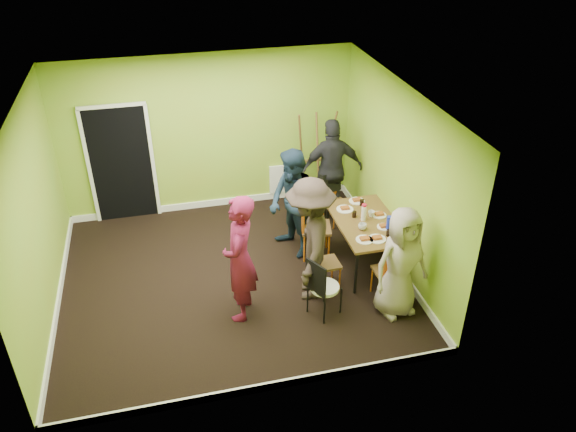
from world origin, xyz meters
name	(u,v)px	position (x,y,z in m)	size (l,w,h in m)	color
ground	(233,278)	(0.00, 0.00, 0.00)	(5.00, 5.00, 0.00)	black
room_walls	(228,221)	(-0.02, 0.04, 0.99)	(5.04, 4.54, 2.82)	#93A82B
dining_table	(366,224)	(2.05, -0.08, 0.70)	(0.90, 1.50, 0.75)	black
chair_left_far	(310,222)	(1.29, 0.31, 0.61)	(0.54, 0.53, 1.09)	#D36213
chair_left_near	(322,259)	(1.23, -0.51, 0.49)	(0.38, 0.37, 0.86)	#D36213
chair_back_end	(331,187)	(1.93, 1.28, 0.63)	(0.48, 0.52, 0.89)	#D36213
chair_front_end	(392,270)	(2.07, -1.03, 0.53)	(0.40, 0.41, 0.94)	#D36213
chair_bentwood	(322,285)	(1.04, -1.10, 0.51)	(0.49, 0.48, 0.92)	black
easel	(315,158)	(1.83, 1.95, 0.88)	(0.71, 0.67, 1.77)	brown
plate_near_left	(345,209)	(1.84, 0.33, 0.76)	(0.26, 0.26, 0.01)	white
plate_near_right	(365,240)	(1.84, -0.56, 0.76)	(0.25, 0.25, 0.01)	white
plate_far_back	(357,201)	(2.11, 0.53, 0.76)	(0.25, 0.25, 0.01)	white
plate_far_front	(377,239)	(2.02, -0.58, 0.76)	(0.26, 0.26, 0.01)	white
plate_wall_back	(379,215)	(2.29, 0.03, 0.76)	(0.22, 0.22, 0.01)	white
plate_wall_front	(384,227)	(2.24, -0.30, 0.76)	(0.21, 0.21, 0.01)	white
thermos	(364,213)	(2.01, -0.03, 0.87)	(0.08, 0.08, 0.24)	white
blue_bottle	(389,223)	(2.28, -0.37, 0.86)	(0.08, 0.08, 0.22)	#1A2AC4
orange_bottle	(362,215)	(2.02, 0.05, 0.79)	(0.04, 0.04, 0.08)	#D36213
glass_mid	(354,214)	(1.91, 0.08, 0.80)	(0.07, 0.07, 0.10)	black
glass_back	(362,203)	(2.14, 0.39, 0.80)	(0.07, 0.07, 0.10)	black
glass_front	(388,233)	(2.21, -0.53, 0.80)	(0.06, 0.06, 0.10)	black
cup_a	(362,227)	(1.90, -0.28, 0.80)	(0.12, 0.12, 0.10)	white
cup_b	(371,214)	(2.16, 0.03, 0.80)	(0.10, 0.10, 0.09)	white
person_standing	(240,259)	(0.01, -0.81, 0.91)	(0.67, 0.44, 1.82)	maroon
person_left_far	(293,204)	(1.05, 0.47, 0.88)	(0.85, 0.66, 1.75)	#152536
person_left_near	(310,240)	(1.01, -0.60, 0.92)	(1.18, 0.68, 1.83)	#2C221D
person_back_end	(332,170)	(1.97, 1.41, 0.90)	(1.06, 0.44, 1.81)	black
person_front_end	(401,263)	(2.08, -1.26, 0.81)	(0.79, 0.51, 1.62)	gray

